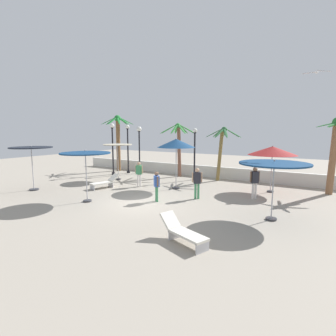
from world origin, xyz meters
TOP-DOWN VIEW (x-y plane):
  - ground_plane at (0.00, 0.00)m, footprint 56.00×56.00m
  - boundary_wall at (0.00, 8.79)m, footprint 25.20×0.30m
  - patio_umbrella_0 at (-2.23, -1.28)m, footprint 2.50×2.50m
  - patio_umbrella_1 at (0.15, 3.80)m, footprint 2.36×2.36m
  - patio_umbrella_2 at (-5.09, 4.22)m, footprint 2.11×2.11m
  - patio_umbrella_3 at (6.42, 0.76)m, footprint 2.75×2.75m
  - patio_umbrella_4 at (-7.13, -1.17)m, footprint 2.43×2.43m
  - patio_umbrella_5 at (5.43, 5.94)m, footprint 2.79×2.79m
  - palm_tree_0 at (-8.13, 7.65)m, footprint 3.05×3.04m
  - palm_tree_1 at (1.64, 7.77)m, footprint 2.63×2.59m
  - palm_tree_2 at (8.50, 7.18)m, footprint 2.16×2.09m
  - palm_tree_3 at (-1.95, 7.87)m, footprint 2.99×3.00m
  - lamp_post_0 at (-7.01, 5.73)m, footprint 0.38×0.38m
  - lamp_post_1 at (-0.20, 7.16)m, footprint 0.34×0.34m
  - lamp_post_2 at (-6.48, 7.03)m, footprint 0.34×0.34m
  - lamp_post_3 at (-5.51, 7.38)m, footprint 0.41×0.41m
  - lounge_chair_0 at (4.37, -3.11)m, footprint 1.96×1.18m
  - lounge_chair_1 at (-3.83, 1.59)m, footprint 1.04×1.96m
  - guest_0 at (4.98, 3.83)m, footprint 0.43×0.42m
  - guest_1 at (-2.20, 3.04)m, footprint 0.55×0.31m
  - guest_2 at (2.36, 2.22)m, footprint 0.49×0.39m
  - guest_3 at (0.80, 0.65)m, footprint 0.43×0.42m
  - seagull_0 at (7.46, 4.42)m, footprint 1.26×0.41m

SIDE VIEW (x-z plane):
  - ground_plane at x=0.00m, z-range 0.00..0.00m
  - lounge_chair_0 at x=4.37m, z-range -0.03..0.81m
  - lounge_chair_1 at x=-3.83m, z-range -0.02..0.81m
  - boundary_wall at x=0.00m, z-range 0.00..0.88m
  - guest_3 at x=0.80m, z-range 0.16..1.72m
  - guest_1 at x=-2.20m, z-range 0.17..1.81m
  - guest_2 at x=2.36m, z-range 0.18..1.86m
  - guest_0 at x=4.98m, z-range 0.19..1.92m
  - lamp_post_1 at x=-0.20m, z-range 0.32..4.15m
  - patio_umbrella_3 at x=6.42m, z-range 1.00..3.50m
  - lamp_post_2 at x=-6.48m, z-range 0.34..4.48m
  - patio_umbrella_0 at x=-2.23m, z-range 1.06..3.76m
  - patio_umbrella_4 at x=-7.13m, z-range 1.07..3.82m
  - patio_umbrella_5 at x=5.43m, z-range 1.09..3.87m
  - patio_umbrella_2 at x=-5.09m, z-range 1.12..3.87m
  - palm_tree_1 at x=1.64m, z-range 0.65..4.58m
  - lamp_post_0 at x=-7.01m, z-range 0.52..4.76m
  - lamp_post_3 at x=-5.51m, z-range 0.64..4.63m
  - palm_tree_2 at x=8.50m, z-range 0.53..4.94m
  - palm_tree_3 at x=-1.95m, z-range 0.70..4.94m
  - patio_umbrella_1 at x=0.15m, z-range 1.27..4.45m
  - palm_tree_0 at x=-8.13m, z-range 0.67..5.70m
  - seagull_0 at x=7.46m, z-range 6.32..6.49m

